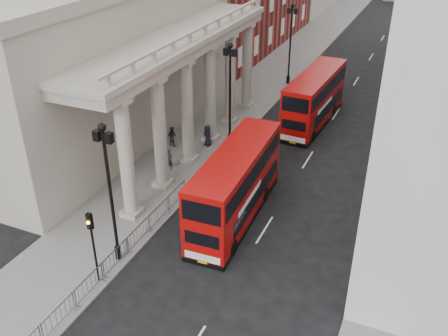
% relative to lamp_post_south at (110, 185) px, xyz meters
% --- Properties ---
extents(ground, '(260.00, 260.00, 0.00)m').
position_rel_lamp_post_south_xyz_m(ground, '(0.60, -4.00, -4.91)').
color(ground, black).
rests_on(ground, ground).
extents(sidewalk_west, '(6.00, 140.00, 0.12)m').
position_rel_lamp_post_south_xyz_m(sidewalk_west, '(-2.40, 26.00, -4.85)').
color(sidewalk_west, slate).
rests_on(sidewalk_west, ground).
extents(sidewalk_east, '(3.00, 140.00, 0.12)m').
position_rel_lamp_post_south_xyz_m(sidewalk_east, '(14.10, 26.00, -4.85)').
color(sidewalk_east, slate).
rests_on(sidewalk_east, ground).
extents(kerb, '(0.20, 140.00, 0.14)m').
position_rel_lamp_post_south_xyz_m(kerb, '(0.55, 26.00, -4.84)').
color(kerb, slate).
rests_on(kerb, ground).
extents(portico_building, '(9.00, 28.00, 12.00)m').
position_rel_lamp_post_south_xyz_m(portico_building, '(-9.90, 14.00, 1.09)').
color(portico_building, gray).
rests_on(portico_building, ground).
extents(lamp_post_south, '(1.05, 0.44, 8.32)m').
position_rel_lamp_post_south_xyz_m(lamp_post_south, '(0.00, 0.00, 0.00)').
color(lamp_post_south, black).
rests_on(lamp_post_south, sidewalk_west).
extents(lamp_post_mid, '(1.05, 0.44, 8.32)m').
position_rel_lamp_post_south_xyz_m(lamp_post_mid, '(0.00, 16.00, 0.00)').
color(lamp_post_mid, black).
rests_on(lamp_post_mid, sidewalk_west).
extents(lamp_post_north, '(1.05, 0.44, 8.32)m').
position_rel_lamp_post_south_xyz_m(lamp_post_north, '(0.00, 32.00, 0.00)').
color(lamp_post_north, black).
rests_on(lamp_post_north, sidewalk_west).
extents(traffic_light, '(0.28, 0.33, 4.30)m').
position_rel_lamp_post_south_xyz_m(traffic_light, '(0.10, -2.02, -1.80)').
color(traffic_light, black).
rests_on(traffic_light, sidewalk_west).
extents(crowd_barriers, '(0.50, 18.75, 1.10)m').
position_rel_lamp_post_south_xyz_m(crowd_barriers, '(0.25, -1.77, -4.24)').
color(crowd_barriers, gray).
rests_on(crowd_barriers, sidewalk_west).
extents(bus_near, '(2.98, 10.73, 4.59)m').
position_rel_lamp_post_south_xyz_m(bus_near, '(4.39, 6.63, -2.51)').
color(bus_near, '#A70907').
rests_on(bus_near, ground).
extents(bus_far, '(3.11, 10.73, 4.58)m').
position_rel_lamp_post_south_xyz_m(bus_far, '(5.08, 23.06, -2.52)').
color(bus_far, '#A00807').
rests_on(bus_far, ground).
extents(pedestrian_a, '(0.65, 0.49, 1.63)m').
position_rel_lamp_post_south_xyz_m(pedestrian_a, '(-2.36, 10.12, -3.98)').
color(pedestrian_a, black).
rests_on(pedestrian_a, sidewalk_west).
extents(pedestrian_b, '(0.86, 0.71, 1.63)m').
position_rel_lamp_post_south_xyz_m(pedestrian_b, '(-4.14, 13.80, -3.98)').
color(pedestrian_b, black).
rests_on(pedestrian_b, sidewalk_west).
extents(pedestrian_c, '(1.03, 0.90, 1.77)m').
position_rel_lamp_post_south_xyz_m(pedestrian_c, '(-1.50, 14.92, -3.90)').
color(pedestrian_c, black).
rests_on(pedestrian_c, sidewalk_west).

